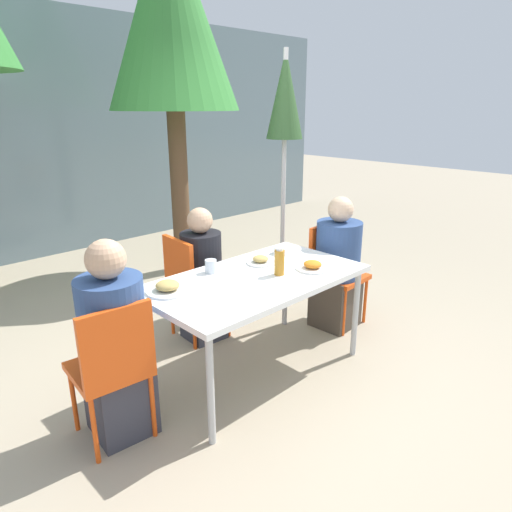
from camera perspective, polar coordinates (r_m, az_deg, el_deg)
name	(u,v)px	position (r m, az deg, el deg)	size (l,w,h in m)	color
ground_plane	(256,370)	(3.46, 0.00, -14.10)	(24.00, 24.00, 0.00)	tan
building_facade	(33,136)	(6.33, -26.14, 13.34)	(10.00, 0.20, 3.00)	slate
dining_table	(256,284)	(3.15, 0.00, -3.54)	(1.53, 0.85, 0.74)	white
chair_left	(113,362)	(2.69, -17.44, -12.57)	(0.44, 0.44, 0.88)	#E54C14
person_left	(115,347)	(2.75, -17.18, -10.82)	(0.37, 0.37, 1.19)	#383842
chair_right	(333,266)	(4.05, 9.55, -1.27)	(0.42, 0.42, 0.88)	#E54C14
person_right	(337,268)	(3.96, 10.11, -1.48)	(0.38, 0.38, 1.15)	#473D33
chair_far	(190,280)	(3.72, -8.20, -3.01)	(0.43, 0.43, 0.88)	#E54C14
person_far	(202,279)	(3.71, -6.75, -2.85)	(0.33, 0.33, 1.11)	#383842
closed_umbrella	(285,113)	(4.33, 3.62, 17.35)	(0.36, 0.36, 2.33)	#333333
plate_0	(313,266)	(3.28, 7.08, -1.28)	(0.23, 0.23, 0.07)	white
plate_1	(168,288)	(2.93, -10.98, -3.91)	(0.27, 0.27, 0.07)	white
plate_2	(261,261)	(3.38, 0.58, -0.58)	(0.21, 0.21, 0.06)	white
bottle	(279,262)	(3.14, 2.95, -0.74)	(0.07, 0.07, 0.19)	#B7751E
drinking_cup	(211,266)	(3.21, -5.67, -1.28)	(0.08, 0.08, 0.09)	silver
salad_bowl	(283,250)	(3.61, 3.36, 0.76)	(0.15, 0.15, 0.06)	white
tree_behind_right	(170,15)	(5.27, -10.64, 27.52)	(1.37, 1.37, 3.72)	brown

